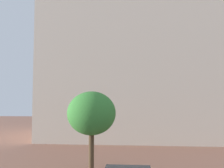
% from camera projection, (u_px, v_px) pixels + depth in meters
% --- Properties ---
extents(landmark_building, '(23.32, 14.38, 33.09)m').
position_uv_depth(landmark_building, '(136.00, 57.00, 33.37)').
color(landmark_building, beige).
rests_on(landmark_building, ground_plane).
extents(tree_curb_far, '(3.12, 3.12, 5.31)m').
position_uv_depth(tree_curb_far, '(92.00, 114.00, 15.81)').
color(tree_curb_far, '#4C3823').
rests_on(tree_curb_far, ground_plane).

